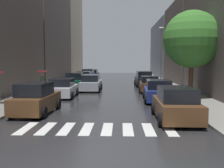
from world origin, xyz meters
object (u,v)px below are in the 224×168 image
parked_car_left_fifth (88,75)px  pedestrian_near_tree (42,76)px  parked_car_right_fourth (144,79)px  parked_car_left_third (75,82)px  parked_car_right_second (158,91)px  parked_car_left_nearest (36,99)px  street_tree_right (192,39)px  parked_car_left_second (63,88)px  car_midroad (91,83)px  parked_car_right_nearest (176,105)px  parked_car_left_fourth (84,78)px  parked_car_right_third (149,84)px  parked_car_left_sixth (93,74)px  lamp_post_right (161,52)px

parked_car_left_fifth → pedestrian_near_tree: size_ratio=2.13×
parked_car_right_fourth → pedestrian_near_tree: (-10.22, -6.67, 0.75)m
parked_car_left_third → parked_car_right_second: size_ratio=0.95×
parked_car_left_nearest → parked_car_left_fifth: bearing=2.4°
parked_car_left_nearest → street_tree_right: bearing=-56.3°
parked_car_left_second → car_midroad: bearing=-20.7°
parked_car_left_fifth → car_midroad: 14.22m
parked_car_right_nearest → car_midroad: (-5.77, 13.17, -0.03)m
parked_car_left_fourth → pedestrian_near_tree: size_ratio=2.41×
parked_car_left_nearest → pedestrian_near_tree: size_ratio=2.20×
parked_car_right_third → pedestrian_near_tree: size_ratio=2.23×
parked_car_left_sixth → pedestrian_near_tree: 21.84m
parked_car_left_fifth → pedestrian_near_tree: bearing=172.8°
parked_car_left_fourth → car_midroad: bearing=-165.8°
pedestrian_near_tree → parked_car_left_nearest: bearing=142.5°
parked_car_left_fifth → parked_car_left_sixth: 6.01m
parked_car_right_third → lamp_post_right: (1.72, 4.10, 3.26)m
parked_car_right_fourth → parked_car_left_second: bearing=142.0°
parked_car_left_fourth → parked_car_right_fourth: parked_car_right_fourth is taller
street_tree_right → lamp_post_right: (-1.09, 8.60, -0.69)m
parked_car_left_second → parked_car_right_nearest: 11.15m
parked_car_left_second → car_midroad: (1.78, 4.96, 0.02)m
parked_car_left_nearest → parked_car_left_third: bearing=2.2°
parked_car_left_nearest → pedestrian_near_tree: bearing=16.7°
parked_car_left_fourth → parked_car_right_third: bearing=-136.7°
parked_car_left_second → lamp_post_right: size_ratio=0.63×
parked_car_left_sixth → car_midroad: car_midroad is taller
parked_car_left_nearest → car_midroad: bearing=-6.9°
parked_car_left_nearest → parked_car_left_fifth: (-0.21, 25.73, 0.02)m
parked_car_right_fourth → street_tree_right: bearing=-165.7°
parked_car_left_third → parked_car_left_fourth: parked_car_left_third is taller
parked_car_left_fourth → parked_car_left_sixth: size_ratio=1.12×
parked_car_left_sixth → car_midroad: 20.17m
car_midroad → street_tree_right: 10.80m
parked_car_right_fourth → street_tree_right: size_ratio=0.70×
parked_car_left_third → street_tree_right: size_ratio=0.62×
car_midroad → street_tree_right: size_ratio=0.67×
parked_car_left_third → parked_car_right_nearest: bearing=-154.8°
parked_car_right_nearest → street_tree_right: street_tree_right is taller
parked_car_right_fourth → pedestrian_near_tree: bearing=122.0°
parked_car_left_fifth → parked_car_right_nearest: parked_car_left_fifth is taller
street_tree_right → lamp_post_right: street_tree_right is taller
parked_car_left_second → parked_car_left_sixth: size_ratio=1.01×
parked_car_left_sixth → parked_car_right_nearest: parked_car_right_nearest is taller
parked_car_right_nearest → parked_car_right_second: bearing=0.7°
parked_car_right_third → car_midroad: (-5.79, 0.72, 0.04)m
parked_car_left_fifth → parked_car_right_second: size_ratio=0.92×
street_tree_right → parked_car_left_fourth: bearing=128.8°
parked_car_right_nearest → parked_car_left_fifth: bearing=16.7°
parked_car_left_sixth → parked_car_right_third: size_ratio=0.97×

